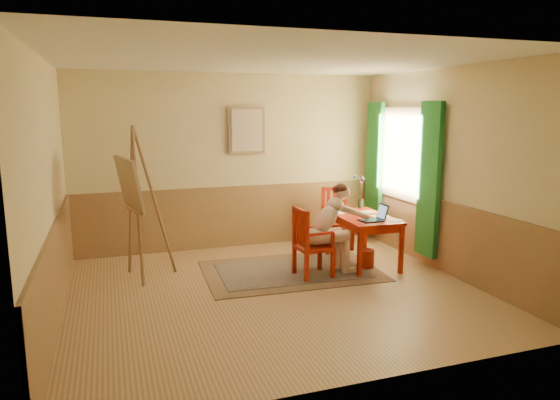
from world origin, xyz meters
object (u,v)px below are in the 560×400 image
object	(u,v)px
chair_back	(337,218)
laptop	(375,217)
chair_left	(310,243)
figure	(331,225)
table	(363,222)
easel	(133,190)

from	to	relation	value
chair_back	laptop	distance (m)	1.33
chair_left	laptop	xyz separation A→B (m)	(0.94, -0.03, 0.29)
chair_back	figure	size ratio (longest dim) A/B	0.77
chair_left	laptop	size ratio (longest dim) A/B	2.50
figure	laptop	world-z (taller)	figure
table	chair_back	bearing A→B (deg)	88.00
laptop	easel	bearing A→B (deg)	167.19
table	easel	size ratio (longest dim) A/B	0.60
figure	laptop	bearing A→B (deg)	-6.01
chair_left	laptop	distance (m)	0.99
table	figure	distance (m)	0.69
chair_back	table	bearing A→B (deg)	-92.00
laptop	easel	world-z (taller)	easel
chair_back	easel	distance (m)	3.33
table	chair_back	distance (m)	0.97
table	figure	size ratio (longest dim) A/B	0.97
easel	table	bearing A→B (deg)	-6.93
chair_left	easel	size ratio (longest dim) A/B	0.47
chair_left	figure	distance (m)	0.38
table	chair_left	bearing A→B (deg)	-162.28
chair_left	easel	world-z (taller)	easel
laptop	table	bearing A→B (deg)	89.59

